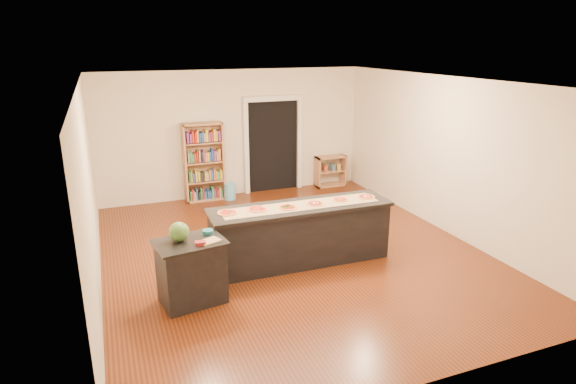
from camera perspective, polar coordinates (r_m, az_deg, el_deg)
name	(u,v)px	position (r m, az deg, el deg)	size (l,w,h in m)	color
room	(293,171)	(7.63, 0.55, 2.45)	(6.00, 7.00, 2.80)	beige
doorway	(273,140)	(11.14, -1.79, 6.19)	(1.40, 0.09, 2.21)	black
kitchen_island	(301,234)	(7.60, 1.49, -4.97)	(2.87, 0.78, 0.95)	black
side_counter	(192,271)	(6.62, -11.36, -9.21)	(0.89, 0.65, 0.88)	black
bookshelf	(204,162)	(10.63, -9.94, 3.49)	(0.86, 0.31, 1.72)	tan
low_shelf	(330,171)	(11.71, 5.03, 2.51)	(0.74, 0.32, 0.74)	tan
waste_bin	(230,191)	(10.77, -6.90, 0.08)	(0.25, 0.25, 0.37)	#65B7E2
kraft_paper	(301,205)	(7.43, 1.53, -1.61)	(2.49, 0.45, 0.00)	#A38154
watermelon	(179,232)	(6.42, -12.80, -4.62)	(0.26, 0.26, 0.26)	#144214
cutting_board	(209,241)	(6.37, -9.29, -5.77)	(0.27, 0.18, 0.02)	tan
package_red	(200,243)	(6.29, -10.35, -5.99)	(0.13, 0.09, 0.05)	maroon
package_teal	(208,232)	(6.62, -9.49, -4.69)	(0.15, 0.15, 0.06)	#195966
pizza_a	(227,213)	(7.15, -7.19, -2.43)	(0.31, 0.31, 0.02)	tan
pizza_b	(257,209)	(7.26, -3.67, -2.02)	(0.32, 0.32, 0.02)	tan
pizza_c	(288,207)	(7.32, -0.03, -1.82)	(0.28, 0.28, 0.02)	tan
pizza_d	(315,204)	(7.49, 3.22, -1.38)	(0.27, 0.27, 0.02)	tan
pizza_e	(340,199)	(7.72, 6.19, -0.88)	(0.26, 0.26, 0.02)	tan
pizza_f	(366,197)	(7.91, 9.23, -0.55)	(0.27, 0.27, 0.02)	tan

